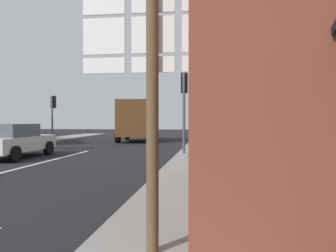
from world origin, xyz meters
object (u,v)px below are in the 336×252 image
object	(u,v)px
sedan_far	(13,140)
traffic_light_near_right	(184,95)
traffic_light_far_right	(194,106)
traffic_light_far_left	(53,108)
route_sign_post	(153,89)
delivery_truck	(137,120)

from	to	relation	value
sedan_far	traffic_light_near_right	bearing A→B (deg)	13.95
traffic_light_far_right	traffic_light_far_left	world-z (taller)	traffic_light_far_right
route_sign_post	traffic_light_far_right	bearing A→B (deg)	91.76
traffic_light_far_right	traffic_light_near_right	xyz separation A→B (m)	(0.00, -7.94, 0.19)
traffic_light_near_right	sedan_far	bearing A→B (deg)	-166.05
traffic_light_far_left	route_sign_post	bearing A→B (deg)	-60.49
sedan_far	delivery_truck	world-z (taller)	delivery_truck
route_sign_post	traffic_light_near_right	distance (m)	11.27
route_sign_post	traffic_light_far_left	distance (m)	22.28
traffic_light_far_right	traffic_light_near_right	size ratio (longest dim) A/B	0.93
traffic_light_far_right	traffic_light_near_right	world-z (taller)	traffic_light_near_right
sedan_far	traffic_light_far_left	size ratio (longest dim) A/B	1.24
delivery_truck	sedan_far	bearing A→B (deg)	-104.24
route_sign_post	traffic_light_far_left	world-z (taller)	traffic_light_far_left
traffic_light_far_left	sedan_far	bearing A→B (deg)	-72.23
delivery_truck	route_sign_post	xyz separation A→B (m)	(4.95, -20.61, 0.35)
sedan_far	traffic_light_far_right	size ratio (longest dim) A/B	1.20
sedan_far	traffic_light_near_right	world-z (taller)	traffic_light_near_right
traffic_light_far_left	traffic_light_near_right	xyz separation A→B (m)	(10.38, -8.15, 0.27)
route_sign_post	traffic_light_near_right	bearing A→B (deg)	93.01
traffic_light_far_right	traffic_light_near_right	bearing A→B (deg)	-90.00
delivery_truck	traffic_light_far_left	bearing A→B (deg)	-168.50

